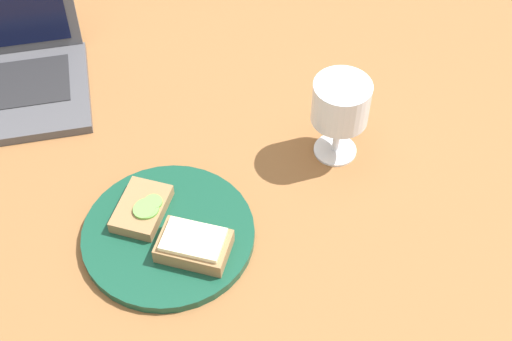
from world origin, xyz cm
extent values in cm
cube|color=brown|center=(0.00, 0.00, 1.50)|extent=(140.00, 140.00, 3.00)
cylinder|color=#144733|center=(-7.72, -7.61, 3.73)|extent=(24.49, 24.49, 1.46)
cube|color=#937047|center=(-10.89, -3.57, 5.41)|extent=(9.94, 11.07, 1.91)
cylinder|color=#6BB74C|center=(-10.53, -4.79, 6.59)|extent=(3.14, 3.14, 0.45)
cylinder|color=#6BB74C|center=(-10.20, -4.63, 6.56)|extent=(3.59, 3.59, 0.39)
cylinder|color=#6BB74C|center=(-9.15, -3.67, 6.58)|extent=(2.64, 2.64, 0.42)
cube|color=#937047|center=(-4.54, -11.65, 5.69)|extent=(11.54, 10.14, 2.47)
cube|color=#F4EAB7|center=(-4.54, -11.65, 7.30)|extent=(9.79, 8.56, 0.74)
cylinder|color=white|center=(19.96, 3.45, 3.20)|extent=(6.70, 6.70, 0.40)
cylinder|color=white|center=(19.96, 3.45, 6.87)|extent=(1.06, 1.06, 6.94)
cylinder|color=white|center=(19.96, 3.45, 13.70)|extent=(8.61, 8.61, 6.73)
cylinder|color=white|center=(19.96, 3.45, 12.36)|extent=(7.93, 7.93, 4.04)
camera|label=1|loc=(-7.34, -66.72, 86.96)|focal=50.00mm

